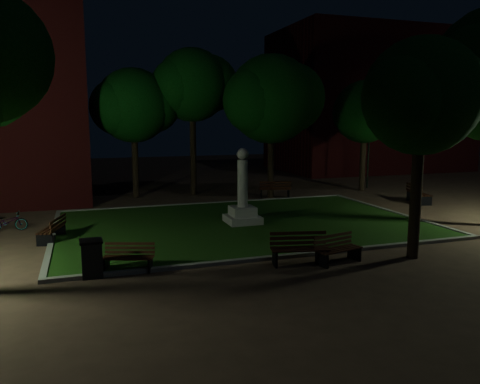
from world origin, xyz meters
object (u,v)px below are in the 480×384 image
Objects in this scene: monument at (243,203)px; bench_far_side at (275,190)px; bench_near_right at (337,250)px; bench_right_side at (418,194)px; trash_bin at (92,258)px; bicycle at (8,222)px; bench_left_side at (53,230)px; bench_near_left at (299,249)px; bench_west_near at (129,258)px.

bench_far_side is at bearing 56.12° from monument.
bench_right_side is (9.58, 7.98, 0.06)m from bench_near_right.
monument is 7.21m from bench_far_side.
monument is 2.96× the size of trash_bin.
bench_near_right is 13.12m from bicycle.
bench_left_side is 1.60× the size of trash_bin.
bench_near_left is 1.20× the size of bench_west_near.
bench_right_side is (10.65, 1.94, -0.48)m from monument.
bench_west_near is 1.08m from trash_bin.
bench_far_side is at bearing 83.13° from bench_near_left.
bench_right_side is (18.19, 2.32, 0.05)m from bench_left_side.
bench_near_right is at bearing 7.44° from bench_west_near.
bench_left_side reaches higher than bicycle.
bench_right_side is at bearing 166.62° from bench_far_side.
bench_near_right reaches higher than bench_west_near.
bicycle is (-20.01, -0.03, -0.09)m from bench_right_side.
bench_left_side is (-7.54, -0.38, -0.53)m from monument.
bench_west_near is at bearing -146.01° from bicycle.
bicycle is at bearing 128.72° from bench_near_right.
bench_near_left reaches higher than bench_west_near.
bench_near_right is at bearing 0.79° from bench_near_left.
bench_far_side is at bearing -70.94° from bicycle.
monument is 7.57m from bench_left_side.
bench_west_near is at bearing 67.21° from bench_far_side.
trash_bin is at bearing -141.50° from monument.
bicycle is at bearing 103.97° from bench_right_side.
bicycle is at bearing -125.33° from bench_left_side.
bench_right_side is at bearing 48.15° from bench_near_left.
bench_far_side is (-6.64, 4.03, -0.01)m from bench_right_side.
bench_west_near is 0.84× the size of bench_far_side.
monument is 5.82m from bench_near_left.
bench_far_side is 1.29× the size of bicycle.
bench_near_left is at bearing 70.08° from bench_left_side.
bench_right_side is at bearing 113.46° from bench_left_side.
bench_near_right is at bearing -8.25° from trash_bin.
bench_far_side is at bearing 135.00° from bench_left_side.
trash_bin is at bearing 31.75° from bench_left_side.
trash_bin reaches higher than bench_west_near.
bench_left_side is (-7.43, 5.42, -0.04)m from bench_near_left.
bench_right_side reaches higher than bench_left_side.
monument reaches higher than bench_right_side.
trash_bin is (-7.34, 1.06, 0.14)m from bench_near_right.
bench_near_left is at bearing 154.36° from bench_near_right.
bench_near_left is 6.20m from trash_bin.
bench_near_right is at bearing 143.69° from bench_right_side.
bench_near_left is 1.12× the size of bench_near_right.
bench_far_side is 15.02m from trash_bin.
bench_far_side is (9.23, 10.73, 0.08)m from bench_west_near.
bench_left_side is at bearing 46.69° from bench_far_side.
bench_near_left is 13.26m from bench_right_side.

